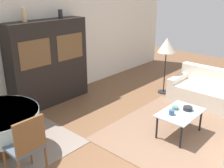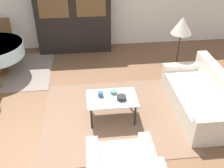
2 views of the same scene
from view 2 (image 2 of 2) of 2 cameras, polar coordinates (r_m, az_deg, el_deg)
ground_plane at (r=4.59m, az=-11.18°, el=-11.39°), size 14.00×14.00×0.00m
area_rug at (r=4.91m, az=0.42°, el=-6.91°), size 2.58×2.25×0.01m
dining_rug at (r=6.76m, az=-23.07°, el=2.45°), size 2.38×1.81×0.01m
couch at (r=5.16m, az=18.91°, el=-2.91°), size 0.90×1.87×0.78m
coffee_table at (r=4.62m, az=-0.00°, el=-3.53°), size 0.88×0.59×0.45m
display_cabinet at (r=6.98m, az=-8.41°, el=14.42°), size 1.89×0.46×1.90m
dining_chair_far at (r=7.24m, az=-22.76°, el=9.70°), size 0.44×0.44×0.98m
floor_lamp at (r=5.71m, az=14.96°, el=11.83°), size 0.43×0.43×1.41m
cup at (r=4.60m, az=-2.50°, el=-2.23°), size 0.10×0.10×0.09m
bowl at (r=4.54m, az=2.08°, el=-2.99°), size 0.17×0.17×0.07m
bowl_small at (r=4.68m, az=0.36°, el=-1.79°), size 0.12×0.12×0.05m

